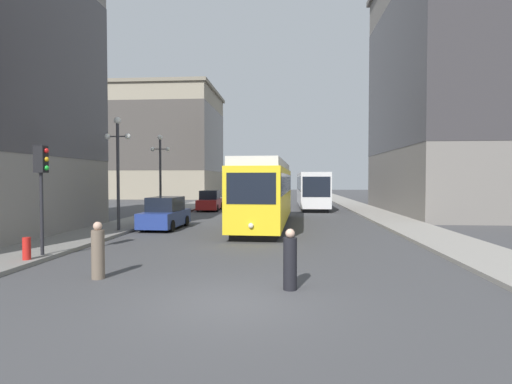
% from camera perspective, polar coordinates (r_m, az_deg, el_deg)
% --- Properties ---
extents(ground_plane, '(200.00, 200.00, 0.00)m').
position_cam_1_polar(ground_plane, '(9.67, -3.78, -15.34)').
color(ground_plane, '#424244').
extents(sidewalk_left, '(2.96, 120.00, 0.15)m').
position_cam_1_polar(sidewalk_left, '(50.18, -6.89, -1.35)').
color(sidewalk_left, gray).
rests_on(sidewalk_left, ground).
extents(sidewalk_right, '(2.96, 120.00, 0.15)m').
position_cam_1_polar(sidewalk_right, '(49.74, 12.59, -1.41)').
color(sidewalk_right, gray).
rests_on(sidewalk_right, ground).
extents(streetcar, '(3.18, 13.44, 3.89)m').
position_cam_1_polar(streetcar, '(24.31, 1.34, 0.06)').
color(streetcar, black).
rests_on(streetcar, ground).
extents(transit_bus, '(2.59, 12.12, 3.45)m').
position_cam_1_polar(transit_bus, '(39.78, 7.91, 0.52)').
color(transit_bus, black).
rests_on(transit_bus, ground).
extents(parked_car_left_near, '(2.02, 4.43, 1.82)m').
position_cam_1_polar(parked_car_left_near, '(23.81, -12.74, -3.05)').
color(parked_car_left_near, black).
rests_on(parked_car_left_near, ground).
extents(parked_car_left_mid, '(2.05, 4.78, 1.82)m').
position_cam_1_polar(parked_car_left_mid, '(36.97, -6.56, -1.29)').
color(parked_car_left_mid, black).
rests_on(parked_car_left_mid, ground).
extents(pedestrian_crossing_near, '(0.37, 0.37, 1.64)m').
position_cam_1_polar(pedestrian_crossing_near, '(12.48, -21.48, -7.94)').
color(pedestrian_crossing_near, '#6B5B4C').
rests_on(pedestrian_crossing_near, ground).
extents(pedestrian_crossing_far, '(0.35, 0.35, 1.58)m').
position_cam_1_polar(pedestrian_crossing_far, '(10.54, 4.85, -9.77)').
color(pedestrian_crossing_far, black).
rests_on(pedestrian_crossing_far, ground).
extents(traffic_light_near_left, '(0.47, 0.36, 3.88)m').
position_cam_1_polar(traffic_light_near_left, '(16.16, -28.10, 2.63)').
color(traffic_light_near_left, '#232328').
rests_on(traffic_light_near_left, sidewalk_left).
extents(lamp_post_left_near, '(1.41, 0.36, 5.97)m').
position_cam_1_polar(lamp_post_left_near, '(22.50, -18.98, 4.75)').
color(lamp_post_left_near, '#333338').
rests_on(lamp_post_left_near, sidewalk_left).
extents(lamp_post_left_far, '(1.41, 0.36, 5.81)m').
position_cam_1_polar(lamp_post_left_far, '(29.20, -13.40, 3.93)').
color(lamp_post_left_far, '#333338').
rests_on(lamp_post_left_far, sidewalk_left).
extents(fire_hydrant, '(0.26, 0.26, 0.75)m').
position_cam_1_polar(fire_hydrant, '(15.64, -29.73, -6.97)').
color(fire_hydrant, red).
rests_on(fire_hydrant, sidewalk_left).
extents(building_left_midblock, '(16.18, 16.98, 16.78)m').
position_cam_1_polar(building_left_midblock, '(65.80, -12.58, 6.82)').
color(building_left_midblock, gray).
rests_on(building_left_midblock, ground).
extents(building_right_corner, '(15.76, 18.17, 21.34)m').
position_cam_1_polar(building_right_corner, '(38.93, 29.72, 13.64)').
color(building_right_corner, slate).
rests_on(building_right_corner, ground).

